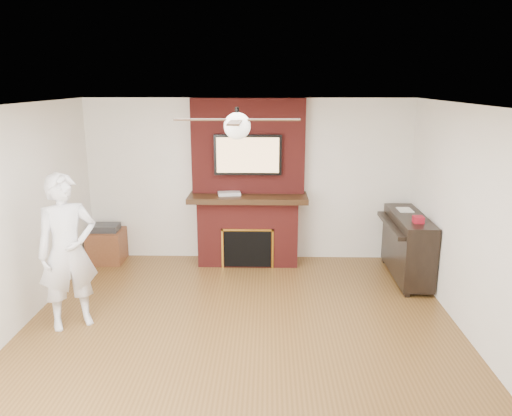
{
  "coord_description": "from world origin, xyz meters",
  "views": [
    {
      "loc": [
        0.3,
        -4.83,
        2.74
      ],
      "look_at": [
        0.16,
        0.9,
        1.28
      ],
      "focal_mm": 35.0,
      "sensor_mm": 36.0,
      "label": 1
    }
  ],
  "objects_px": {
    "fireplace": "(248,199)",
    "side_table": "(107,244)",
    "piano": "(407,245)",
    "person": "(68,252)"
  },
  "relations": [
    {
      "from": "fireplace",
      "to": "piano",
      "type": "xyz_separation_m",
      "value": [
        2.27,
        -0.64,
        -0.5
      ]
    },
    {
      "from": "side_table",
      "to": "piano",
      "type": "bearing_deg",
      "value": -8.27
    },
    {
      "from": "person",
      "to": "piano",
      "type": "height_order",
      "value": "person"
    },
    {
      "from": "side_table",
      "to": "piano",
      "type": "relative_size",
      "value": 0.42
    },
    {
      "from": "side_table",
      "to": "fireplace",
      "type": "bearing_deg",
      "value": 0.72
    },
    {
      "from": "fireplace",
      "to": "person",
      "type": "relative_size",
      "value": 1.4
    },
    {
      "from": "fireplace",
      "to": "piano",
      "type": "relative_size",
      "value": 1.76
    },
    {
      "from": "piano",
      "to": "side_table",
      "type": "bearing_deg",
      "value": 173.54
    },
    {
      "from": "side_table",
      "to": "person",
      "type": "bearing_deg",
      "value": -83.78
    },
    {
      "from": "fireplace",
      "to": "side_table",
      "type": "bearing_deg",
      "value": -178.25
    }
  ]
}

